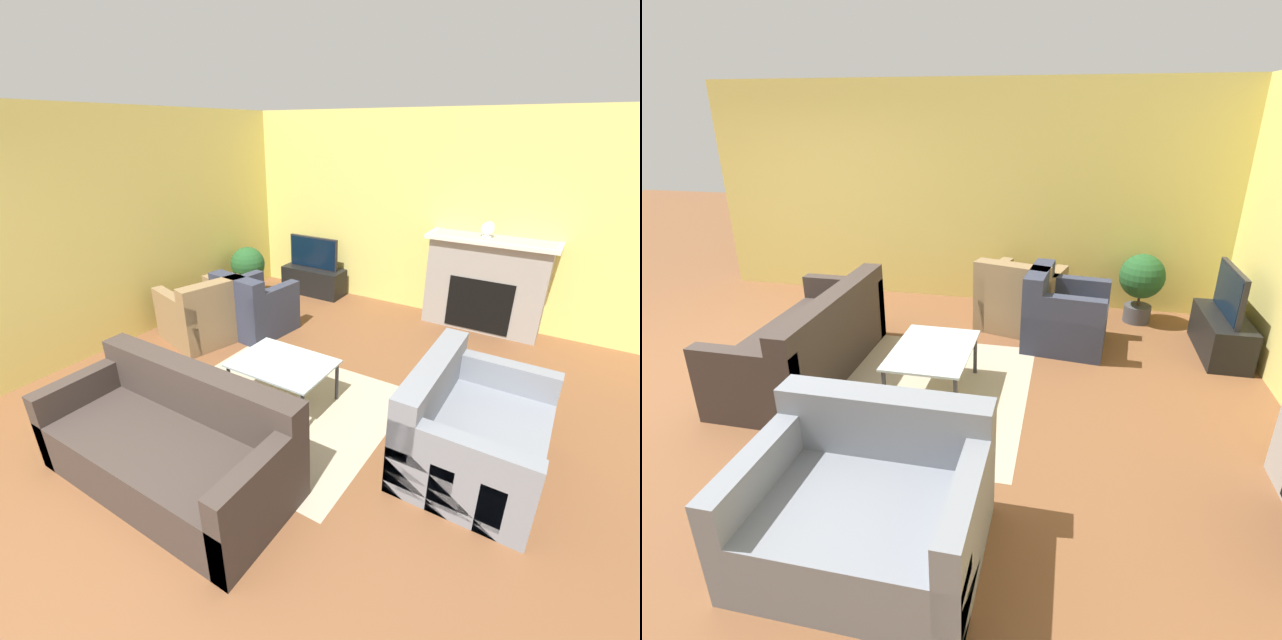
% 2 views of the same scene
% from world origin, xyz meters
% --- Properties ---
extents(ground_plane, '(20.00, 20.00, 0.00)m').
position_xyz_m(ground_plane, '(0.00, 0.00, 0.00)').
color(ground_plane, brown).
extents(wall_back, '(8.00, 0.06, 2.70)m').
position_xyz_m(wall_back, '(0.00, 5.14, 1.35)').
color(wall_back, '#EADB72').
rests_on(wall_back, ground_plane).
extents(wall_left, '(0.06, 8.11, 2.70)m').
position_xyz_m(wall_left, '(-2.53, 2.55, 1.35)').
color(wall_left, '#EADB72').
rests_on(wall_left, ground_plane).
extents(area_rug, '(2.13, 1.88, 0.00)m').
position_xyz_m(area_rug, '(-0.03, 2.03, 0.00)').
color(area_rug, '#B7A88E').
rests_on(area_rug, ground_plane).
extents(fireplace, '(1.57, 0.47, 1.22)m').
position_xyz_m(fireplace, '(1.18, 4.90, 0.63)').
color(fireplace, '#9E9993').
rests_on(fireplace, ground_plane).
extents(tv_stand, '(0.99, 0.41, 0.42)m').
position_xyz_m(tv_stand, '(-1.40, 4.82, 0.21)').
color(tv_stand, black).
rests_on(tv_stand, ground_plane).
extents(tv, '(0.83, 0.06, 0.50)m').
position_xyz_m(tv, '(-1.40, 4.82, 0.67)').
color(tv, '#232328').
rests_on(tv, tv_stand).
extents(couch_sectional, '(1.96, 0.88, 0.82)m').
position_xyz_m(couch_sectional, '(-0.15, 0.89, 0.29)').
color(couch_sectional, '#3D332D').
rests_on(couch_sectional, ground_plane).
extents(couch_loveseat, '(0.98, 1.30, 0.82)m').
position_xyz_m(couch_loveseat, '(1.70, 2.23, 0.29)').
color(couch_loveseat, gray).
rests_on(couch_loveseat, ground_plane).
extents(armchair_by_window, '(1.05, 1.03, 0.82)m').
position_xyz_m(armchair_by_window, '(-1.70, 2.72, 0.30)').
color(armchair_by_window, '#8C704C').
rests_on(armchair_by_window, ground_plane).
extents(armchair_accent, '(0.88, 0.90, 0.82)m').
position_xyz_m(armchair_accent, '(-1.29, 3.21, 0.30)').
color(armchair_accent, '#33384C').
rests_on(armchair_accent, ground_plane).
extents(coffee_table, '(0.93, 0.68, 0.43)m').
position_xyz_m(coffee_table, '(-0.03, 2.13, 0.39)').
color(coffee_table, '#333338').
rests_on(coffee_table, ground_plane).
extents(potted_plant, '(0.52, 0.52, 0.82)m').
position_xyz_m(potted_plant, '(-2.12, 4.08, 0.51)').
color(potted_plant, '#47474C').
rests_on(potted_plant, ground_plane).
extents(mantel_clock, '(0.16, 0.07, 0.19)m').
position_xyz_m(mantel_clock, '(1.11, 4.90, 1.32)').
color(mantel_clock, beige).
rests_on(mantel_clock, fireplace).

